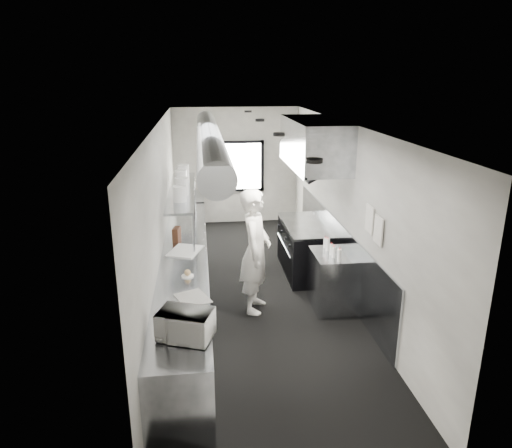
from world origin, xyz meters
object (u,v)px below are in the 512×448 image
object	(u,v)px
range	(307,248)
squeeze_bottle_e	(325,243)
deli_tub_a	(167,315)
plate_stack_d	(183,174)
pass_shelf	(182,192)
squeeze_bottle_d	(328,245)
far_work_table	(189,215)
deli_tub_b	(170,312)
cutting_board	(185,251)
knife_block	(177,234)
squeeze_bottle_c	(331,249)
bottle_station	(333,280)
small_plate	(188,276)
plate_stack_b	(182,186)
line_cook	(255,251)
microwave	(185,325)
plate_stack_c	(181,178)
squeeze_bottle_a	(339,255)
exhaust_hood	(314,144)
prep_counter	(186,282)
squeeze_bottle_b	(334,252)
plate_stack_a	(180,194)

from	to	relation	value
range	squeeze_bottle_e	xyz separation A→B (m)	(0.03, -1.12, 0.51)
deli_tub_a	plate_stack_d	bearing A→B (deg)	88.47
pass_shelf	squeeze_bottle_d	size ratio (longest dim) A/B	15.25
far_work_table	deli_tub_b	bearing A→B (deg)	-91.12
cutting_board	knife_block	world-z (taller)	knife_block
cutting_board	squeeze_bottle_d	distance (m)	2.23
far_work_table	squeeze_bottle_c	size ratio (longest dim) A/B	7.07
range	bottle_station	size ratio (longest dim) A/B	1.78
bottle_station	squeeze_bottle_c	xyz separation A→B (m)	(-0.07, -0.03, 0.53)
cutting_board	small_plate	bearing A→B (deg)	-86.49
bottle_station	plate_stack_b	distance (m)	2.96
line_cook	microwave	world-z (taller)	line_cook
cutting_board	knife_block	xyz separation A→B (m)	(-0.14, 0.50, 0.11)
deli_tub_a	small_plate	distance (m)	1.16
deli_tub_a	plate_stack_c	distance (m)	3.77
small_plate	squeeze_bottle_a	xyz separation A→B (m)	(2.21, 0.28, 0.09)
squeeze_bottle_a	cutting_board	bearing A→B (deg)	163.17
pass_shelf	squeeze_bottle_e	bearing A→B (deg)	-32.20
exhaust_hood	prep_counter	distance (m)	3.20
microwave	knife_block	distance (m)	3.05
microwave	deli_tub_a	bearing A→B (deg)	136.34
pass_shelf	squeeze_bottle_a	xyz separation A→B (m)	(2.32, -2.01, -0.54)
cutting_board	microwave	bearing A→B (deg)	-88.40
pass_shelf	small_plate	xyz separation A→B (m)	(0.11, -2.29, -0.63)
microwave	cutting_board	distance (m)	2.55
bottle_station	squeeze_bottle_b	bearing A→B (deg)	-114.13
deli_tub_a	pass_shelf	bearing A→B (deg)	88.34
pass_shelf	plate_stack_d	distance (m)	0.62
prep_counter	squeeze_bottle_d	xyz separation A→B (m)	(2.22, -0.05, 0.55)
pass_shelf	microwave	size ratio (longest dim) A/B	5.87
microwave	small_plate	size ratio (longest dim) A/B	3.00
range	line_cook	distance (m)	1.80
range	squeeze_bottle_b	distance (m)	1.63
microwave	cutting_board	bearing A→B (deg)	111.57
prep_counter	squeeze_bottle_e	bearing A→B (deg)	2.01
pass_shelf	plate_stack_d	world-z (taller)	plate_stack_d
exhaust_hood	bottle_station	size ratio (longest dim) A/B	2.44
plate_stack_a	plate_stack_d	size ratio (longest dim) A/B	0.74
knife_block	squeeze_bottle_e	distance (m)	2.43
plate_stack_a	squeeze_bottle_b	size ratio (longest dim) A/B	1.48
small_plate	plate_stack_c	world-z (taller)	plate_stack_c
far_work_table	squeeze_bottle_c	distance (m)	4.55
line_cook	plate_stack_c	xyz separation A→B (m)	(-1.14, 1.88, 0.75)
deli_tub_b	small_plate	size ratio (longest dim) A/B	0.73
knife_block	squeeze_bottle_b	distance (m)	2.58
exhaust_hood	deli_tub_a	distance (m)	4.19
plate_stack_b	squeeze_bottle_d	bearing A→B (deg)	-27.43
range	squeeze_bottle_e	world-z (taller)	squeeze_bottle_e
plate_stack_b	plate_stack_c	size ratio (longest dim) A/B	0.98
small_plate	cutting_board	size ratio (longest dim) A/B	0.30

